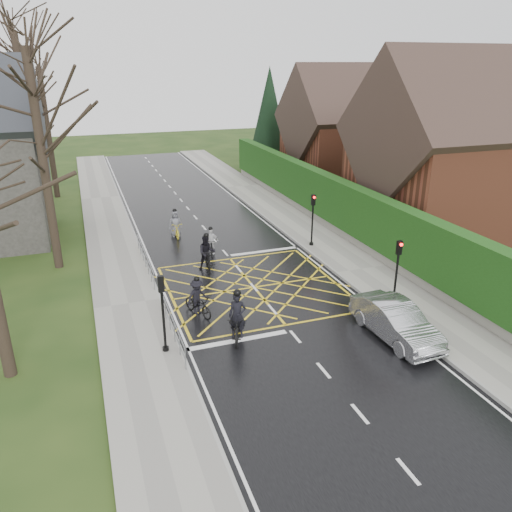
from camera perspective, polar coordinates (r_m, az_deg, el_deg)
ground at (r=24.42m, az=-0.24°, el=-3.61°), size 120.00×120.00×0.00m
road at (r=24.42m, az=-0.24°, el=-3.60°), size 9.00×80.00×0.01m
sidewalk_right at (r=26.81m, az=11.95°, el=-1.57°), size 3.00×80.00×0.15m
sidewalk_left at (r=23.30m, az=-14.37°, el=-5.41°), size 3.00×80.00×0.15m
stone_wall at (r=32.41m, az=9.22°, el=3.15°), size 0.50×38.00×0.70m
hedge at (r=31.91m, az=9.40°, el=6.14°), size 0.90×38.00×2.80m
house_near at (r=33.75m, az=22.02°, el=10.29°), size 11.80×9.80×11.30m
house_far at (r=45.13m, az=10.17°, el=13.42°), size 9.80×8.80×10.30m
conifer at (r=50.55m, az=1.52°, el=15.26°), size 4.60×4.60×10.00m
tree_near at (r=27.06m, az=-23.86°, el=14.53°), size 9.24×9.24×11.44m
tree_mid at (r=35.05m, az=-25.07°, el=16.70°), size 10.08×10.08×12.48m
tree_far at (r=43.06m, az=-23.06°, el=15.56°), size 8.40×8.40×10.40m
railing_south at (r=20.01m, az=-9.60°, el=-7.38°), size 0.05×5.04×1.03m
railing_north at (r=26.79m, az=-12.56°, el=-0.00°), size 0.05×6.04×1.03m
traffic_light_ne at (r=29.31m, az=6.47°, el=4.04°), size 0.24×0.31×3.21m
traffic_light_se at (r=22.54m, az=15.75°, el=-2.04°), size 0.24×0.31×3.21m
traffic_light_sw at (r=18.67m, az=-10.56°, el=-6.60°), size 0.24×0.31×3.21m
cyclist_rear at (r=19.87m, az=-2.06°, el=-7.62°), size 1.49×2.28×2.09m
cyclist_back at (r=26.33m, az=-5.59°, el=0.01°), size 0.99×2.09×2.04m
cyclist_mid at (r=21.80m, az=-6.67°, el=-5.09°), size 1.30×1.93×1.77m
cyclist_front at (r=28.50m, az=-5.13°, el=1.35°), size 0.95×1.70×1.65m
cyclist_lead at (r=31.71m, az=-9.16°, el=3.28°), size 0.83×1.88×1.82m
car at (r=20.60m, az=15.66°, el=-7.19°), size 1.74×4.51×1.47m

